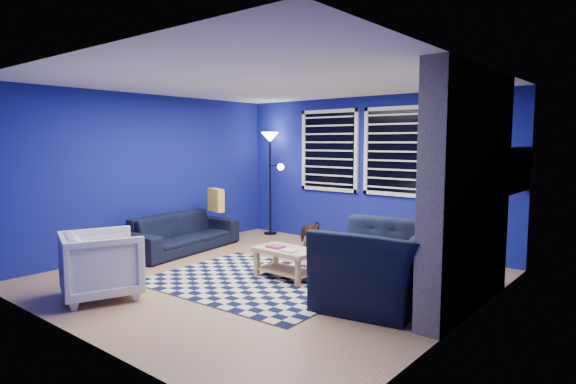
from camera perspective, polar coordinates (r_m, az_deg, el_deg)
The scene contains 18 objects.
floor at distance 6.33m, azimuth -2.48°, elevation -10.13°, with size 5.00×5.00×0.00m, color tan.
ceiling at distance 6.12m, azimuth -2.59°, elevation 12.96°, with size 5.00×5.00×0.00m, color white.
wall_back at distance 8.13m, azimuth 9.35°, elevation 2.34°, with size 5.00×5.00×0.00m, color navy.
wall_left at distance 7.99m, azimuth -16.00°, elevation 2.13°, with size 5.00×5.00×0.00m, color navy.
wall_right at distance 4.81m, azimuth 20.20°, elevation -0.42°, with size 5.00×5.00×0.00m, color navy.
fireplace at distance 5.33m, azimuth 20.53°, elevation -0.42°, with size 0.65×2.00×2.50m.
window_left at distance 8.48m, azimuth 4.86°, elevation 4.92°, with size 1.17×0.06×1.42m.
window_right at distance 7.82m, azimuth 12.75°, elevation 4.70°, with size 1.17×0.06×1.42m.
tv at distance 6.72m, azimuth 25.47°, elevation 2.38°, with size 0.07×1.00×0.58m.
rug at distance 6.16m, azimuth -3.78°, elevation -10.49°, with size 2.50×2.00×0.02m, color black.
sofa at distance 7.95m, azimuth -12.50°, elevation -4.73°, with size 0.79×2.03×0.59m, color black.
armchair_big at distance 5.34m, azimuth 10.88°, elevation -8.48°, with size 1.16×1.33×0.86m, color black.
armchair_bent at distance 5.87m, azimuth -21.23°, elevation -7.99°, with size 0.81×0.83×0.76m, color gray.
rocking_horse at distance 7.84m, azimuth 2.57°, elevation -4.83°, with size 0.51×0.23×0.43m, color #4E3219.
coffee_table at distance 6.21m, azimuth -0.25°, elevation -7.69°, with size 0.84×0.50×0.42m.
cabinet at distance 7.49m, azimuth 16.49°, elevation -5.92°, with size 0.56×0.39×0.55m.
floor_lamp at distance 9.03m, azimuth -2.06°, elevation 4.88°, with size 0.53×0.32×1.93m.
throw_pillow at distance 8.15m, azimuth -8.54°, elevation -0.94°, with size 0.40×0.12×0.38m, color gold.
Camera 1 is at (4.07, -4.52, 1.76)m, focal length 30.00 mm.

